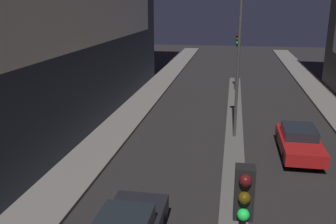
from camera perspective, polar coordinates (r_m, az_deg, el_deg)
median_strip at (r=21.52m, az=10.05°, el=-3.90°), size 1.02×34.76×0.12m
traffic_light_mid at (r=32.39m, az=10.46°, el=9.41°), size 0.32×0.42×4.82m
street_lamp at (r=20.38m, az=10.92°, el=12.55°), size 0.52×0.52×9.00m
car_right_lane at (r=19.92m, az=19.36°, el=-4.26°), size 1.87×4.51×1.40m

